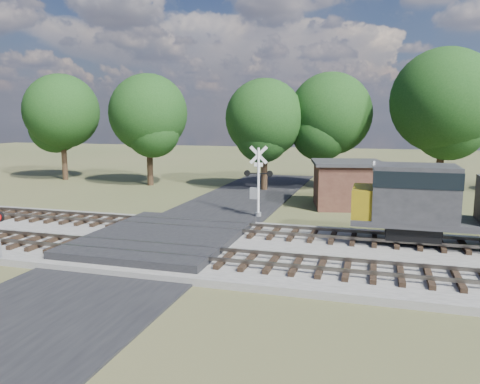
% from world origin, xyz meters
% --- Properties ---
extents(ground, '(160.00, 160.00, 0.00)m').
position_xyz_m(ground, '(0.00, 0.00, 0.00)').
color(ground, '#424D29').
rests_on(ground, ground).
extents(ballast_bed, '(140.00, 10.00, 0.30)m').
position_xyz_m(ballast_bed, '(10.00, 0.50, 0.15)').
color(ballast_bed, gray).
rests_on(ballast_bed, ground).
extents(road, '(7.00, 60.00, 0.08)m').
position_xyz_m(road, '(0.00, 0.00, 0.04)').
color(road, black).
rests_on(road, ground).
extents(crossing_panel, '(7.00, 9.00, 0.62)m').
position_xyz_m(crossing_panel, '(0.00, 0.50, 0.32)').
color(crossing_panel, '#262628').
rests_on(crossing_panel, ground).
extents(track_near, '(140.00, 2.60, 0.33)m').
position_xyz_m(track_near, '(3.12, -2.00, 0.41)').
color(track_near, black).
rests_on(track_near, ballast_bed).
extents(track_far, '(140.00, 2.60, 0.33)m').
position_xyz_m(track_far, '(3.12, 3.00, 0.41)').
color(track_far, black).
rests_on(track_far, ballast_bed).
extents(crossing_signal_far, '(1.83, 0.41, 4.55)m').
position_xyz_m(crossing_signal_far, '(2.77, 8.15, 1.89)').
color(crossing_signal_far, silver).
rests_on(crossing_signal_far, ground).
extents(equipment_shed, '(5.64, 5.64, 3.25)m').
position_xyz_m(equipment_shed, '(8.00, 13.38, 1.65)').
color(equipment_shed, '#3F221B').
rests_on(equipment_shed, ground).
extents(treeline, '(80.63, 10.85, 11.74)m').
position_xyz_m(treeline, '(8.56, 19.47, 6.82)').
color(treeline, black).
rests_on(treeline, ground).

